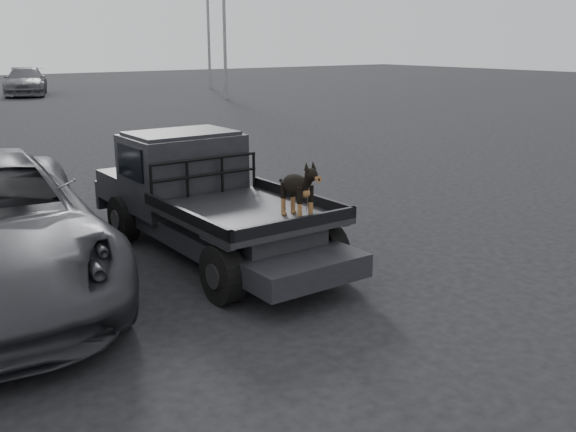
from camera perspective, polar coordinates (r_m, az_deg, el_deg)
ground at (r=8.77m, az=-0.20°, el=-6.01°), size 120.00×120.00×0.00m
flatbed_ute at (r=9.82m, az=-6.67°, el=-0.92°), size 2.00×5.40×0.92m
ute_cab at (r=10.44m, az=-9.40°, el=5.03°), size 1.72×1.30×0.88m
headache_rack at (r=9.81m, az=-7.38°, el=3.47°), size 1.80×0.08×0.55m
dog at (r=8.47m, az=0.81°, el=2.36°), size 0.32×0.60×0.74m
distant_car_b at (r=42.31m, az=-22.29°, el=11.00°), size 3.86×6.00×1.62m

